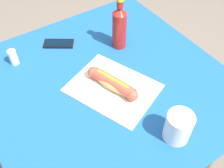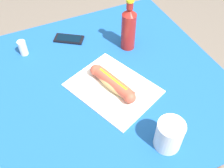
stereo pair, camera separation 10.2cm
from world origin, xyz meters
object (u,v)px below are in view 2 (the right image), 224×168
Objects in this scene: hot_dog at (112,83)px; cell_phone at (69,39)px; drinking_cup at (169,135)px; soda_bottle at (129,28)px; salt_shaker at (23,48)px.

hot_dog is 0.37m from cell_phone.
hot_dog is 2.03× the size of drinking_cup.
cell_phone is 0.60× the size of soda_bottle.
soda_bottle is at bearing 55.05° from cell_phone.
salt_shaker is (0.01, -0.21, 0.03)m from cell_phone.
hot_dog is 0.30m from drinking_cup.
soda_bottle is at bearing 71.33° from salt_shaker.
cell_phone is 0.21m from salt_shaker.
cell_phone is 0.30m from soda_bottle.
soda_bottle is 3.53× the size of salt_shaker.
soda_bottle reaches higher than drinking_cup.
salt_shaker is at bearing -152.82° from drinking_cup.
cell_phone is at bearing -124.95° from soda_bottle.
cell_phone is (-0.36, -0.06, -0.03)m from hot_dog.
salt_shaker is (-0.15, -0.44, -0.07)m from soda_bottle.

